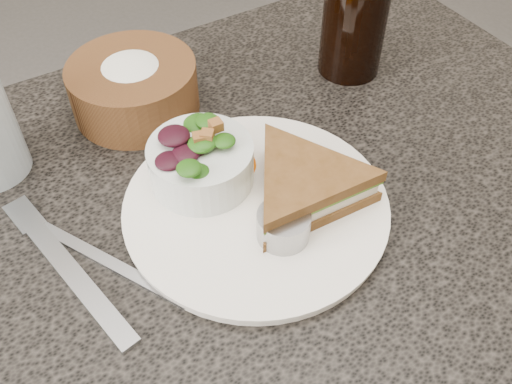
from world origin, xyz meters
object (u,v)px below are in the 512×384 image
at_px(dressing_ramekin, 283,226).
at_px(bread_basket, 133,80).
at_px(sandwich, 304,186).
at_px(salad_bowl, 201,158).
at_px(dining_table, 243,361).
at_px(cola_glass, 354,22).
at_px(dinner_plate, 256,207).

xyz_separation_m(dressing_ramekin, bread_basket, (-0.04, 0.28, 0.02)).
distance_m(sandwich, salad_bowl, 0.12).
height_order(sandwich, dressing_ramekin, sandwich).
xyz_separation_m(dining_table, cola_glass, (0.26, 0.14, 0.45)).
bearing_deg(dressing_ramekin, salad_bowl, 106.37).
bearing_deg(sandwich, salad_bowl, 135.37).
bearing_deg(salad_bowl, bread_basket, 93.08).
relative_size(dining_table, salad_bowl, 8.67).
xyz_separation_m(salad_bowl, dressing_ramekin, (0.03, -0.11, -0.02)).
bearing_deg(cola_glass, sandwich, -137.82).
bearing_deg(dressing_ramekin, bread_basket, 98.60).
distance_m(dining_table, dressing_ramekin, 0.41).
xyz_separation_m(dining_table, dinner_plate, (0.01, -0.02, 0.38)).
xyz_separation_m(sandwich, dressing_ramekin, (-0.05, -0.03, -0.01)).
bearing_deg(sandwich, dining_table, 150.06).
height_order(dining_table, dressing_ramekin, dressing_ramekin).
height_order(bread_basket, cola_glass, cola_glass).
height_order(dinner_plate, sandwich, sandwich).
height_order(sandwich, salad_bowl, salad_bowl).
relative_size(dining_table, dinner_plate, 3.53).
distance_m(sandwich, cola_glass, 0.27).
relative_size(dinner_plate, bread_basket, 1.77).
xyz_separation_m(dining_table, bread_basket, (-0.03, 0.21, 0.42)).
bearing_deg(dinner_plate, dressing_ramekin, -89.17).
height_order(sandwich, cola_glass, cola_glass).
relative_size(salad_bowl, cola_glass, 0.80).
height_order(dinner_plate, cola_glass, cola_glass).
height_order(sandwich, bread_basket, bread_basket).
bearing_deg(dining_table, bread_basket, 97.28).
bearing_deg(salad_bowl, dinner_plate, -62.05).
bearing_deg(salad_bowl, dressing_ramekin, -73.63).
distance_m(dressing_ramekin, bread_basket, 0.28).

